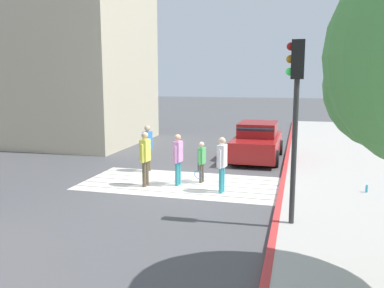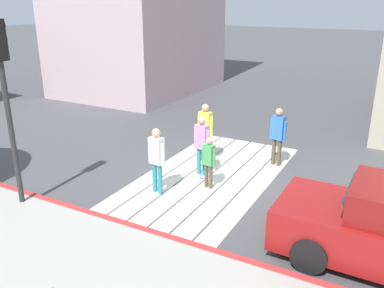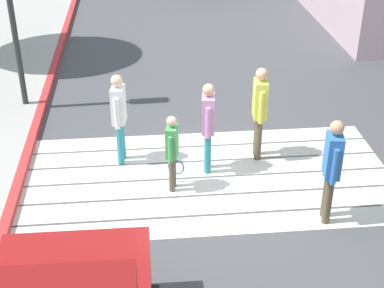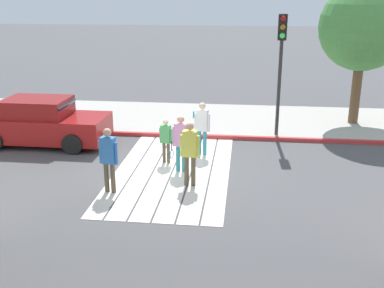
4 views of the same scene
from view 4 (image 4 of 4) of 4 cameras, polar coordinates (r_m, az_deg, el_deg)
ground_plane at (r=13.41m, az=-2.40°, el=-3.35°), size 120.00×120.00×0.00m
crosswalk_stripes at (r=13.41m, az=-2.40°, el=-3.32°), size 6.40×3.25×0.01m
sidewalk_west at (r=18.67m, az=0.27°, el=3.12°), size 4.80×40.00×0.12m
curb_painted at (r=16.43m, az=-0.64°, el=1.01°), size 0.16×40.00×0.13m
car_parked_near_curb at (r=16.37m, az=-17.94°, el=2.48°), size 2.02×4.32×1.57m
traffic_light_corner at (r=16.04m, az=10.91°, el=11.14°), size 0.39×0.28×4.24m
street_tree at (r=18.28m, az=20.20°, el=13.08°), size 3.20×3.20×5.32m
water_bottle at (r=18.70m, az=0.21°, el=3.69°), size 0.07×0.07×0.22m
pedestrian_adult_lead at (r=12.07m, az=-0.26°, el=-0.65°), size 0.25×0.51×1.76m
pedestrian_adult_trailing at (r=14.43m, az=1.26°, el=2.37°), size 0.27×0.49×1.70m
pedestrian_adult_side at (r=13.05m, az=-1.39°, el=0.55°), size 0.26×0.49×1.67m
pedestrian_teen_behind at (r=11.84m, az=-10.24°, el=-1.44°), size 0.27×0.50×1.72m
pedestrian_child_with_racket at (r=13.79m, az=-3.19°, el=0.68°), size 0.33×0.43×1.37m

